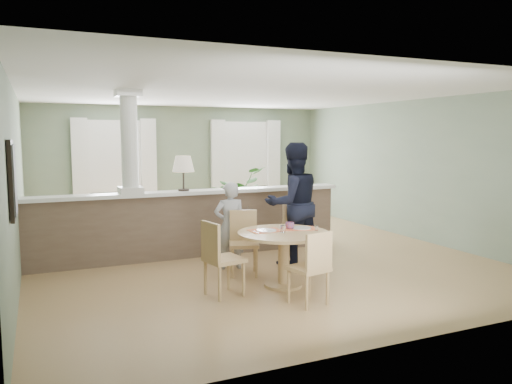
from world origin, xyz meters
name	(u,v)px	position (x,y,z in m)	size (l,w,h in m)	color
ground	(248,254)	(0.00, 0.00, 0.00)	(8.00, 8.00, 0.00)	tan
room_shell	(232,147)	(-0.03, 0.63, 1.81)	(7.02, 8.02, 2.71)	gray
pony_wall	(188,215)	(-0.99, 0.20, 0.71)	(5.32, 0.38, 2.70)	brown
sofa	(163,221)	(-1.10, 1.48, 0.41)	(2.82, 1.10, 0.82)	#987853
houseplant	(237,198)	(0.74, 2.37, 0.67)	(1.20, 1.04, 1.33)	#32692A
dining_table	(283,243)	(-0.27, -1.88, 0.59)	(1.22, 1.22, 0.83)	tan
chair_far_boy	(244,239)	(-0.52, -1.08, 0.51)	(0.53, 0.53, 0.92)	tan
chair_far_man	(297,233)	(0.38, -1.05, 0.52)	(0.54, 0.54, 0.95)	tan
chair_near	(312,265)	(-0.32, -2.71, 0.49)	(0.48, 0.48, 0.89)	tan
chair_side	(219,255)	(-1.21, -1.95, 0.53)	(0.51, 0.51, 0.95)	tan
child_person	(230,225)	(-0.60, -0.74, 0.66)	(0.48, 0.32, 1.32)	#A0A0A5
man_person	(293,204)	(0.39, -0.89, 0.95)	(0.92, 0.72, 1.90)	black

